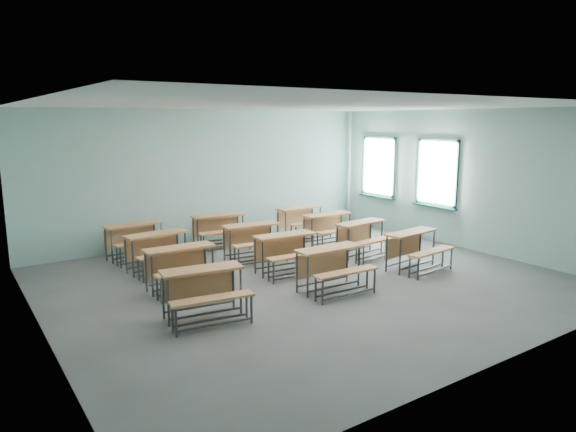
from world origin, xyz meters
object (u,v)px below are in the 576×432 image
Objects in this scene: desk_unit_r2c2 at (330,225)px; desk_unit_r0c0 at (204,286)px; desk_unit_r1c1 at (287,248)px; desk_unit_r3c1 at (220,226)px; desk_unit_r3c2 at (302,217)px; desk_unit_r1c2 at (364,234)px; desk_unit_r0c2 at (415,244)px; desk_unit_r2c0 at (159,246)px; desk_unit_r2c1 at (253,236)px; desk_unit_r1c0 at (182,262)px; desk_unit_r0c1 at (332,263)px; desk_unit_r3c0 at (136,236)px.

desk_unit_r0c0 is at bearing -148.51° from desk_unit_r2c2.
desk_unit_r1c1 is 2.45m from desk_unit_r2c2.
desk_unit_r3c1 is 1.05× the size of desk_unit_r3c2.
desk_unit_r2c2 is at bearing 82.68° from desk_unit_r1c2.
desk_unit_r0c2 and desk_unit_r3c2 have the same top height.
desk_unit_r1c1 and desk_unit_r2c0 have the same top height.
desk_unit_r0c2 is at bearing -41.78° from desk_unit_r2c1.
desk_unit_r1c0 is 0.99× the size of desk_unit_r3c2.
desk_unit_r0c0 is 4.47m from desk_unit_r3c1.
desk_unit_r3c2 is at bearing 53.30° from desk_unit_r1c1.
desk_unit_r1c2 is at bearing -42.10° from desk_unit_r3c1.
desk_unit_r3c0 is (-2.14, 4.02, 0.00)m from desk_unit_r0c1.
desk_unit_r1c0 is at bearing 178.98° from desk_unit_r1c1.
desk_unit_r0c1 is 0.95× the size of desk_unit_r3c0.
desk_unit_r0c1 is 4.24m from desk_unit_r3c2.
desk_unit_r3c1 is at bearing 68.04° from desk_unit_r0c0.
desk_unit_r0c0 is at bearing 173.70° from desk_unit_r0c2.
desk_unit_r0c1 is 3.51m from desk_unit_r2c0.
desk_unit_r2c2 is 2.60m from desk_unit_r3c1.
desk_unit_r0c0 and desk_unit_r2c0 have the same top height.
desk_unit_r1c1 is at bearing -4.25° from desk_unit_r1c0.
desk_unit_r1c0 is 0.95× the size of desk_unit_r3c0.
desk_unit_r1c1 is at bearing 145.14° from desk_unit_r0c2.
desk_unit_r1c1 is at bearing 93.69° from desk_unit_r0c1.
desk_unit_r1c0 and desk_unit_r2c0 have the same top height.
desk_unit_r0c2 and desk_unit_r3c1 have the same top height.
desk_unit_r3c1 is at bearing 150.20° from desk_unit_r2c2.
desk_unit_r0c1 and desk_unit_r2c2 have the same top height.
desk_unit_r0c0 and desk_unit_r0c1 have the same top height.
desk_unit_r1c0 is at bearing -148.75° from desk_unit_r2c1.
desk_unit_r3c2 is at bearing 28.94° from desk_unit_r1c0.
desk_unit_r0c0 is 3.36m from desk_unit_r2c1.
desk_unit_r1c1 is 3.18m from desk_unit_r3c2.
desk_unit_r1c2 is at bearing -38.43° from desk_unit_r3c0.
desk_unit_r0c0 is 1.03× the size of desk_unit_r1c1.
desk_unit_r1c1 is 0.98× the size of desk_unit_r3c1.
desk_unit_r2c2 is (-0.17, 2.49, 0.00)m from desk_unit_r0c2.
desk_unit_r3c1 and desk_unit_r3c2 have the same top height.
desk_unit_r1c1 is 0.98× the size of desk_unit_r3c0.
desk_unit_r2c0 is at bearing 176.22° from desk_unit_r2c1.
desk_unit_r0c2 is 3.62m from desk_unit_r3c2.
desk_unit_r1c1 is 0.98× the size of desk_unit_r2c0.
desk_unit_r1c2 and desk_unit_r3c0 have the same top height.
desk_unit_r0c1 is 0.99× the size of desk_unit_r3c2.
desk_unit_r1c0 is 2.50m from desk_unit_r3c0.
desk_unit_r0c0 is at bearing 179.52° from desk_unit_r0c1.
desk_unit_r2c0 is 1.01× the size of desk_unit_r2c1.
desk_unit_r1c2 is (4.18, -0.09, 0.00)m from desk_unit_r1c0.
desk_unit_r3c0 is 4.19m from desk_unit_r3c2.
desk_unit_r3c1 is (-0.17, 3.96, 0.00)m from desk_unit_r0c1.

